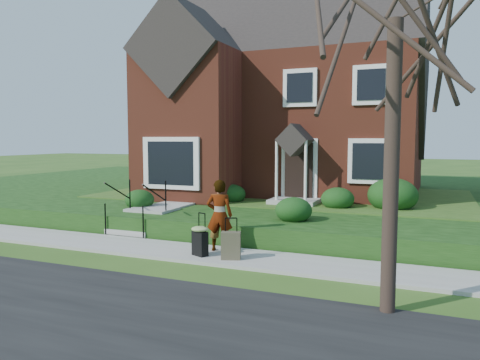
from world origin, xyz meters
The scene contains 11 objects.
ground centered at (0.00, 0.00, 0.00)m, with size 120.00×120.00×0.00m, color #2D5119.
street centered at (0.00, -5.00, 0.01)m, with size 60.00×6.00×0.01m, color black.
sidewalk centered at (0.00, 0.00, 0.04)m, with size 60.00×1.60×0.08m, color #9E9B93.
terrace centered at (4.00, 10.90, 0.30)m, with size 44.00×20.00×0.60m, color #12340E.
walkway centered at (-2.50, 5.00, 0.63)m, with size 1.20×6.00×0.06m, color #9E9B93.
main_house centered at (-0.21, 9.61, 5.26)m, with size 10.40×10.20×9.40m.
front_steps centered at (-2.50, 1.84, 0.47)m, with size 1.40×2.02×1.50m.
foundation_shrubs centered at (0.40, 4.95, 1.08)m, with size 9.99×4.58×1.11m.
woman centered at (0.75, 0.33, 0.97)m, with size 0.65×0.42×1.77m, color #999999.
suitcase_black centered at (0.53, -0.30, 0.48)m, with size 0.53×0.49×1.02m.
suitcase_olive centered at (1.34, -0.31, 0.40)m, with size 0.50×0.38×0.96m.
Camera 1 is at (5.62, -9.98, 2.86)m, focal length 35.00 mm.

